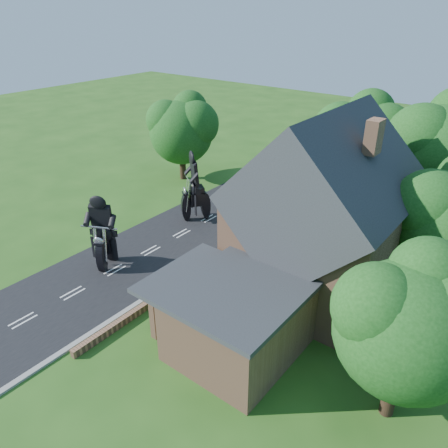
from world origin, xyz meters
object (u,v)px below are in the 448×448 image
Objects in this scene: annex at (237,319)px; motorcycle_follow at (196,209)px; motorcycle_lead at (107,256)px; house at (323,220)px; garden_wall at (220,256)px.

annex reaches higher than motorcycle_follow.
motorcycle_follow reaches higher than motorcycle_lead.
annex is at bearing -95.24° from house.
garden_wall is 6.09m from motorcycle_follow.
motorcycle_lead is (-11.22, -5.92, -3.62)m from house.
house is 1.45× the size of annex.
motorcycle_follow is (-5.02, 3.39, 0.60)m from garden_wall.
motorcycle_follow is (-10.59, 9.19, -0.97)m from annex.
house is 13.19m from motorcycle_lead.
motorcycle_lead is (-5.03, -4.92, 0.52)m from garden_wall.
house reaches higher than annex.
motorcycle_lead is at bearing -135.59° from garden_wall.
annex reaches higher than motorcycle_lead.
motorcycle_lead is 8.31m from motorcycle_follow.
annex is 10.68m from motorcycle_lead.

